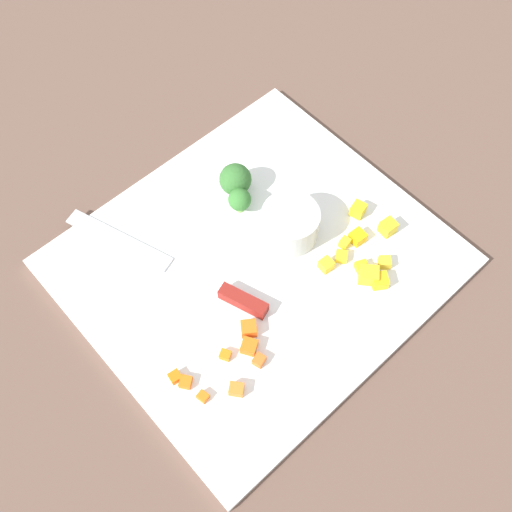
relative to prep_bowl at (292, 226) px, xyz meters
name	(u,v)px	position (x,y,z in m)	size (l,w,h in m)	color
ground_plane	(256,264)	(-0.06, 0.00, -0.03)	(4.00, 4.00, 0.00)	brown
cutting_board	(256,262)	(-0.06, 0.00, -0.03)	(0.44, 0.40, 0.01)	white
prep_bowl	(292,226)	(0.00, 0.00, 0.00)	(0.07, 0.07, 0.05)	beige
chef_knife	(196,278)	(-0.13, 0.03, -0.02)	(0.11, 0.28, 0.02)	silver
carrot_dice_0	(225,355)	(-0.17, -0.07, -0.02)	(0.01, 0.01, 0.01)	orange
carrot_dice_1	(186,382)	(-0.22, -0.06, -0.02)	(0.01, 0.01, 0.01)	orange
carrot_dice_2	(175,377)	(-0.23, -0.05, -0.02)	(0.01, 0.01, 0.01)	orange
carrot_dice_3	(259,360)	(-0.15, -0.10, -0.02)	(0.01, 0.01, 0.01)	orange
carrot_dice_4	(203,397)	(-0.22, -0.09, -0.02)	(0.01, 0.01, 0.01)	orange
carrot_dice_5	(249,347)	(-0.14, -0.08, -0.02)	(0.02, 0.02, 0.01)	orange
carrot_dice_6	(249,329)	(-0.13, -0.06, -0.02)	(0.02, 0.02, 0.02)	orange
carrot_dice_7	(236,389)	(-0.19, -0.11, -0.02)	(0.02, 0.01, 0.01)	orange
pepper_dice_0	(326,265)	(0.00, -0.06, -0.02)	(0.02, 0.02, 0.01)	yellow
pepper_dice_1	(385,262)	(0.06, -0.11, -0.02)	(0.01, 0.01, 0.01)	yellow
pepper_dice_2	(368,275)	(0.03, -0.11, -0.01)	(0.02, 0.02, 0.02)	yellow
pepper_dice_3	(380,281)	(0.03, -0.12, -0.01)	(0.02, 0.02, 0.02)	yellow
pepper_dice_4	(362,267)	(0.03, -0.09, -0.02)	(0.02, 0.01, 0.01)	yellow
pepper_dice_5	(345,243)	(0.04, -0.06, -0.02)	(0.01, 0.01, 0.01)	yellow
pepper_dice_6	(358,210)	(0.09, -0.03, -0.01)	(0.02, 0.02, 0.02)	yellow
pepper_dice_7	(341,256)	(0.02, -0.07, -0.02)	(0.01, 0.01, 0.01)	yellow
pepper_dice_8	(388,227)	(0.10, -0.08, -0.01)	(0.02, 0.02, 0.02)	yellow
pepper_dice_9	(358,237)	(0.06, -0.06, -0.02)	(0.02, 0.02, 0.01)	yellow
broccoli_floret_0	(235,180)	(-0.01, 0.10, 0.00)	(0.04, 0.04, 0.05)	#8CC359
broccoli_floret_1	(240,200)	(-0.02, 0.07, 0.00)	(0.03, 0.03, 0.04)	#83C355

